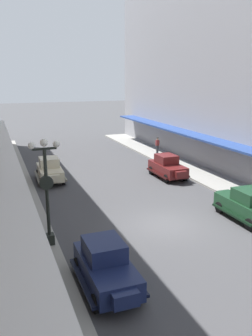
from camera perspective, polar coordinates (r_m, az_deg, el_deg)
The scene contains 11 objects.
ground_plane at distance 19.99m, azimuth 6.23°, elevation -9.08°, with size 200.00×200.00×0.00m, color #424244.
sidewalk_left at distance 18.08m, azimuth -15.95°, elevation -11.99°, with size 3.00×60.00×0.15m, color #99968E.
parked_car_0 at distance 21.36m, azimuth 19.01°, elevation -5.52°, with size 2.15×4.26×1.84m.
parked_car_1 at distance 28.22m, azimuth -12.28°, elevation -0.22°, with size 2.26×4.30×1.84m.
parked_car_2 at distance 28.79m, azimuth 6.75°, elevation 0.31°, with size 2.17×4.27×1.84m.
parked_car_3 at distance 14.14m, azimuth -3.30°, elevation -15.34°, with size 2.14×4.26×1.84m.
lamp_post_with_clock at distance 16.74m, azimuth -12.77°, elevation -3.20°, with size 1.42×0.44×5.16m.
pedestrian_0 at distance 37.12m, azimuth 5.13°, elevation 3.69°, with size 0.36×0.28×1.67m.
pedestrian_1 at distance 13.85m, azimuth -17.35°, elevation -16.42°, with size 0.36×0.28×1.67m.
pedestrian_2 at distance 22.49m, azimuth -16.60°, elevation -4.13°, with size 0.36×0.28×1.67m.
pedestrian_3 at distance 28.79m, azimuth -17.87°, elevation -0.16°, with size 0.36×0.28×1.67m.
Camera 1 is at (-8.50, -16.23, 8.00)m, focal length 37.53 mm.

